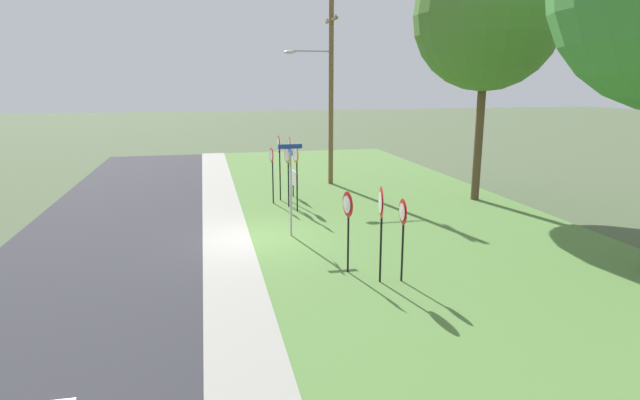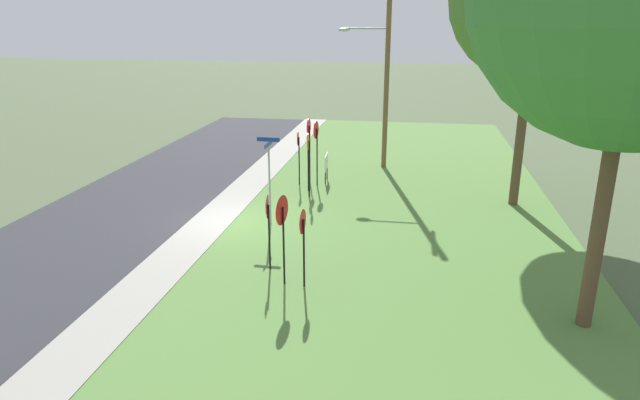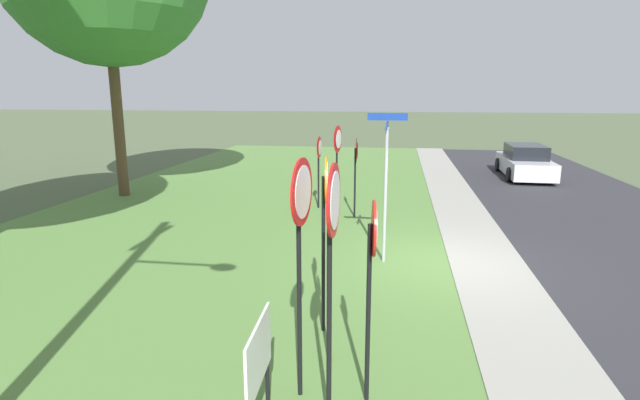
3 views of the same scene
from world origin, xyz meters
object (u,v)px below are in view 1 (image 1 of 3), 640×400
(yield_sign_near_right, at_px, (402,221))
(yield_sign_far_left, at_px, (347,213))
(stop_sign_far_center, at_px, (290,154))
(utility_pole, at_px, (328,86))
(stop_sign_far_right, at_px, (279,153))
(stop_sign_near_right, at_px, (272,164))
(stop_sign_near_left, at_px, (296,165))
(street_name_post, at_px, (291,182))
(yield_sign_near_left, at_px, (381,211))
(notice_board, at_px, (295,180))
(stop_sign_far_left, at_px, (288,165))
(oak_tree_left, at_px, (487,17))

(yield_sign_near_right, xyz_separation_m, yield_sign_far_left, (-0.95, -1.22, 0.04))
(stop_sign_far_center, xyz_separation_m, yield_sign_far_left, (8.81, 0.12, -0.41))
(utility_pole, bearing_deg, stop_sign_far_right, -42.12)
(stop_sign_near_right, distance_m, yield_sign_near_right, 9.97)
(stop_sign_near_left, xyz_separation_m, street_name_post, (3.34, -0.79, -0.07))
(stop_sign_far_right, distance_m, utility_pole, 5.32)
(yield_sign_near_left, bearing_deg, stop_sign_far_right, -162.66)
(yield_sign_near_left, xyz_separation_m, notice_board, (-10.40, -0.43, -1.11))
(stop_sign_near_right, height_order, street_name_post, street_name_post)
(stop_sign_near_right, bearing_deg, yield_sign_near_left, 3.01)
(yield_sign_far_left, xyz_separation_m, utility_pole, (-12.61, 2.48, 3.27))
(stop_sign_near_left, distance_m, notice_board, 2.66)
(stop_sign_far_right, height_order, notice_board, stop_sign_far_right)
(utility_pole, bearing_deg, stop_sign_far_left, -31.64)
(stop_sign_far_center, distance_m, yield_sign_far_left, 8.82)
(stop_sign_near_left, height_order, yield_sign_near_left, stop_sign_near_left)
(stop_sign_far_center, relative_size, utility_pole, 0.31)
(stop_sign_far_center, height_order, oak_tree_left, oak_tree_left)
(stop_sign_near_left, bearing_deg, yield_sign_far_left, -5.53)
(stop_sign_near_right, bearing_deg, yield_sign_far_left, -0.17)
(notice_board, bearing_deg, stop_sign_near_left, -11.56)
(stop_sign_near_left, relative_size, notice_board, 2.15)
(stop_sign_near_right, bearing_deg, stop_sign_far_center, 85.62)
(yield_sign_near_left, xyz_separation_m, utility_pole, (-13.49, 1.84, 3.03))
(notice_board, bearing_deg, yield_sign_near_left, -0.73)
(yield_sign_near_left, xyz_separation_m, street_name_post, (-4.68, -1.57, -0.08))
(stop_sign_near_left, xyz_separation_m, yield_sign_far_left, (7.14, 0.15, -0.23))
(yield_sign_near_left, bearing_deg, utility_pole, -177.02)
(street_name_post, bearing_deg, stop_sign_far_left, 172.87)
(oak_tree_left, bearing_deg, stop_sign_far_center, -98.71)
(yield_sign_near_left, height_order, street_name_post, street_name_post)
(street_name_post, relative_size, utility_pole, 0.34)
(stop_sign_far_right, bearing_deg, stop_sign_far_left, 9.35)
(stop_sign_far_right, relative_size, yield_sign_far_left, 1.26)
(stop_sign_near_left, distance_m, oak_tree_left, 10.18)
(stop_sign_far_left, height_order, yield_sign_near_right, stop_sign_far_left)
(yield_sign_near_left, bearing_deg, stop_sign_far_left, -162.82)
(stop_sign_near_left, height_order, utility_pole, utility_pole)
(stop_sign_far_right, height_order, oak_tree_left, oak_tree_left)
(street_name_post, bearing_deg, yield_sign_far_left, 14.48)
(yield_sign_near_left, bearing_deg, notice_board, -166.87)
(yield_sign_far_left, relative_size, oak_tree_left, 0.21)
(utility_pole, bearing_deg, street_name_post, -21.19)
(yield_sign_near_left, relative_size, utility_pole, 0.28)
(stop_sign_far_left, xyz_separation_m, street_name_post, (4.20, -0.58, 0.06))
(stop_sign_near_right, xyz_separation_m, yield_sign_far_left, (8.79, 0.92, -0.04))
(stop_sign_near_right, height_order, oak_tree_left, oak_tree_left)
(stop_sign_far_left, distance_m, utility_pole, 6.27)
(stop_sign_far_center, height_order, yield_sign_near_left, stop_sign_far_center)
(stop_sign_far_left, bearing_deg, stop_sign_far_right, 177.14)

